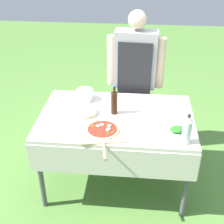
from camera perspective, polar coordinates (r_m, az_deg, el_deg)
The scene contains 9 objects.
ground_plane at distance 3.38m, azimuth 0.67°, elevation -12.43°, with size 12.00×12.00×0.00m, color #517F38.
prep_table at distance 2.93m, azimuth 0.76°, elevation -2.15°, with size 1.44×0.93×0.81m.
person_cook at distance 3.38m, azimuth 4.25°, elevation 7.10°, with size 0.61×0.22×1.62m.
pizza_on_peel at distance 2.66m, azimuth -1.74°, elevation -3.46°, with size 0.42×0.59×0.05m.
oil_bottle at distance 2.86m, azimuth 0.41°, elevation 1.78°, with size 0.06×0.06×0.29m.
water_bottle at distance 2.54m, azimuth 13.58°, elevation -3.16°, with size 0.07×0.07×0.27m.
herb_container at distance 2.71m, azimuth 11.84°, elevation -3.19°, with size 0.18×0.16×0.05m.
mixing_tub at distance 3.14m, azimuth -5.03°, elevation 3.16°, with size 0.17×0.17×0.11m, color silver.
plate_stack at distance 2.92m, azimuth -4.87°, elevation 0.03°, with size 0.23×0.23×0.03m.
Camera 1 is at (0.19, -2.44, 2.34)m, focal length 50.00 mm.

